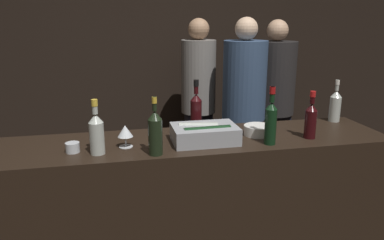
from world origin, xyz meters
TOP-DOWN VIEW (x-y plane):
  - wall_back_chalkboard at (0.00, 2.30)m, footprint 6.40×0.06m
  - bar_counter at (0.00, 0.30)m, footprint 2.55×0.59m
  - ice_bin_with_bottles at (0.06, 0.23)m, footprint 0.40×0.27m
  - bowl_white at (0.44, 0.30)m, footprint 0.18×0.18m
  - wine_glass at (-0.43, 0.24)m, footprint 0.09×0.09m
  - candle_votive at (-0.73, 0.21)m, footprint 0.08×0.08m
  - rose_wine_bottle at (-0.59, 0.15)m, footprint 0.08×0.08m
  - red_wine_bottle_black_foil at (0.07, 0.52)m, footprint 0.08×0.08m
  - red_wine_bottle_burgundy at (0.44, 0.11)m, footprint 0.07×0.07m
  - champagne_bottle at (-0.26, 0.08)m, footprint 0.08×0.08m
  - red_wine_bottle_tall at (0.74, 0.17)m, footprint 0.07×0.07m
  - white_wine_bottle at (1.13, 0.50)m, footprint 0.08×0.08m
  - person_in_hoodie at (0.37, 1.74)m, footprint 0.35×0.35m
  - person_blond_tee at (1.12, 1.57)m, footprint 0.41×0.41m
  - person_grey_polo at (0.73, 1.38)m, footprint 0.41×0.41m

SIDE VIEW (x-z plane):
  - bar_counter at x=0.00m, z-range 0.00..1.00m
  - person_blond_tee at x=1.12m, z-range 0.09..1.82m
  - person_grey_polo at x=0.73m, z-range 0.09..1.85m
  - person_in_hoodie at x=0.37m, z-range 0.10..1.85m
  - candle_votive at x=-0.73m, z-range 1.00..1.05m
  - bowl_white at x=0.44m, z-range 1.00..1.06m
  - ice_bin_with_bottles at x=0.06m, z-range 1.00..1.11m
  - wine_glass at x=-0.43m, z-range 1.02..1.16m
  - white_wine_bottle at x=1.13m, z-range 0.96..1.28m
  - red_wine_bottle_tall at x=0.74m, z-range 0.97..1.28m
  - rose_wine_bottle at x=-0.59m, z-range 0.97..1.28m
  - champagne_bottle at x=-0.26m, z-range 0.96..1.30m
  - red_wine_bottle_black_foil at x=0.07m, z-range 0.96..1.31m
  - red_wine_bottle_burgundy at x=0.44m, z-range 0.97..1.32m
  - wall_back_chalkboard at x=0.00m, z-range 0.00..2.80m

